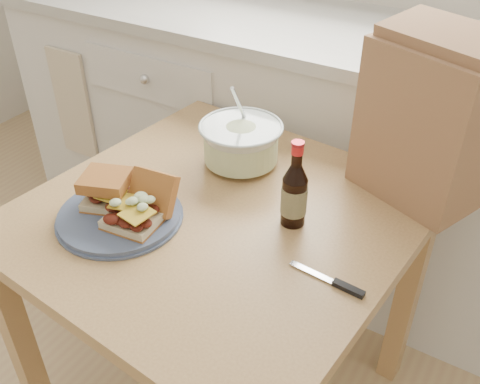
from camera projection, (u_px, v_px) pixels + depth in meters
The scene contains 9 objects.
cabinet_run at pixel (309, 147), 2.01m from camera, with size 2.50×0.64×0.94m.
dining_table at pixel (219, 244), 1.34m from camera, with size 0.94×0.94×0.72m.
plate at pixel (120, 216), 1.25m from camera, with size 0.29×0.29×0.02m, color #495676.
sandwich_left at pixel (107, 189), 1.25m from camera, with size 0.14×0.13×0.08m.
sandwich_right at pixel (140, 206), 1.21m from camera, with size 0.13×0.17×0.10m.
coleslaw_bowl at pixel (241, 145), 1.42m from camera, with size 0.22×0.22×0.22m.
beer_bottle at pixel (294, 194), 1.20m from camera, with size 0.06×0.06×0.21m.
knife at pixel (339, 284), 1.07m from camera, with size 0.17×0.03×0.01m.
paper_bag at pixel (428, 124), 1.24m from camera, with size 0.29×0.19×0.38m, color #AD7853.
Camera 1 is at (0.68, 0.08, 1.50)m, focal length 40.00 mm.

